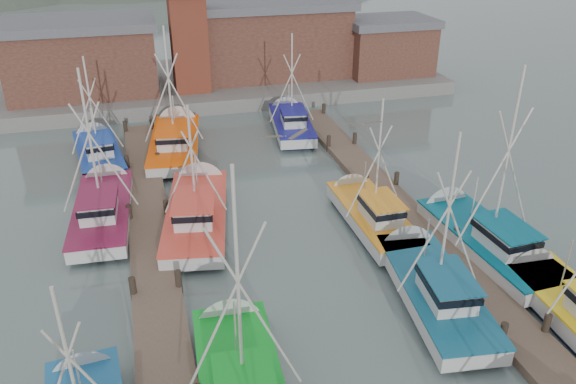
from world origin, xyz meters
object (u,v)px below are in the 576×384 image
object	(u,v)px
boat_4	(241,382)
boat_8	(197,210)
boat_12	(175,141)
lookout_tower	(189,40)

from	to	relation	value
boat_4	boat_8	size ratio (longest dim) A/B	0.98
boat_4	boat_12	bearing A→B (deg)	93.61
lookout_tower	boat_8	xyz separation A→B (m)	(-2.34, -21.61, -4.87)
lookout_tower	boat_12	world-z (taller)	lookout_tower
lookout_tower	boat_12	distance (m)	12.05
boat_4	boat_8	bearing A→B (deg)	92.85
boat_8	boat_12	distance (m)	10.88
lookout_tower	boat_4	size ratio (longest dim) A/B	0.83
boat_4	boat_8	world-z (taller)	boat_4
boat_8	boat_12	xyz separation A→B (m)	(-0.22, 10.88, 0.01)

